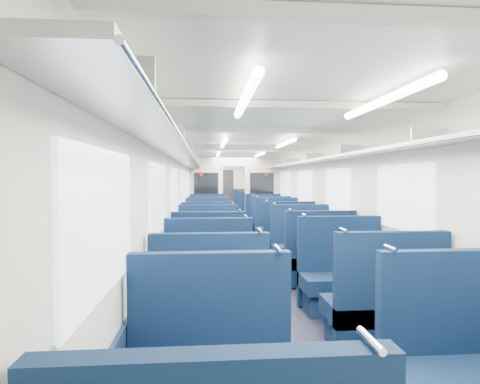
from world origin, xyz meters
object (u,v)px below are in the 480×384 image
end_door (225,191)px  seat_6 (209,286)px  seat_8 (209,264)px  seat_13 (287,239)px  seat_12 (208,240)px  seat_14 (208,232)px  seat_11 (301,249)px  seat_19 (264,221)px  seat_7 (342,281)px  seat_5 (384,312)px  seat_10 (208,249)px  seat_20 (208,215)px  seat_21 (256,215)px  seat_23 (252,212)px  bulkhead (234,191)px  seat_26 (207,207)px  seat_25 (249,209)px  seat_2 (211,381)px  seat_18 (208,221)px  seat_9 (317,262)px  seat_24 (207,209)px  seat_22 (208,212)px  seat_4 (209,316)px  seat_17 (270,225)px  seat_15 (277,231)px  seat_16 (208,226)px  seat_3 (467,375)px  seat_27 (246,207)px

end_door → seat_6: bearing=-93.4°
seat_8 → seat_13: bearing=54.6°
seat_12 → seat_14: size_ratio=1.00×
seat_11 → seat_19: bearing=90.0°
seat_7 → seat_5: bearing=-90.0°
seat_10 → seat_20: 6.57m
seat_21 → seat_23: (0.00, 1.16, 0.00)m
bulkhead → seat_26: bearing=100.0°
seat_19 → seat_25: 4.16m
seat_13 → seat_10: bearing=-145.9°
seat_2 → seat_6: bearing=90.0°
seat_18 → seat_9: bearing=-74.1°
seat_8 → seat_20: size_ratio=1.00×
end_door → seat_24: (-0.83, -2.41, -0.63)m
seat_13 → seat_22: bearing=104.0°
seat_11 → seat_21: (0.00, 6.67, 0.00)m
seat_11 → seat_23: size_ratio=1.00×
seat_4 → seat_19: (1.66, 8.06, 0.00)m
seat_2 → seat_10: size_ratio=1.00×
end_door → seat_20: size_ratio=1.68×
seat_2 → seat_19: (1.66, 9.27, 0.00)m
seat_21 → seat_12: bearing=-106.8°
seat_17 → seat_13: bearing=-90.0°
seat_10 → seat_15: size_ratio=1.00×
seat_13 → seat_18: size_ratio=1.00×
seat_18 → seat_26: same height
seat_19 → seat_26: 5.76m
end_door → seat_16: 7.98m
seat_10 → seat_26: same height
seat_5 → seat_26: same height
seat_7 → seat_17: same height
seat_20 → seat_3: bearing=-81.6°
seat_24 → seat_3: bearing=-83.1°
bulkhead → seat_11: bearing=-81.5°
seat_5 → seat_15: bearing=90.0°
seat_11 → seat_24: 9.28m
seat_14 → seat_22: bearing=90.0°
seat_22 → seat_27: same height
seat_19 → seat_27: (0.00, 5.32, 0.00)m
seat_18 → seat_24: size_ratio=1.00×
seat_15 → seat_9: bearing=-90.0°
seat_9 → seat_23: same height
end_door → seat_17: 8.01m
seat_19 → seat_24: bearing=110.7°
seat_6 → seat_27: (1.66, 12.36, 0.00)m
seat_24 → seat_23: bearing=-38.2°
end_door → seat_21: bearing=-80.3°
seat_19 → seat_8: bearing=-105.9°
seat_12 → seat_19: same height
seat_9 → seat_11: (0.00, 1.05, 0.00)m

